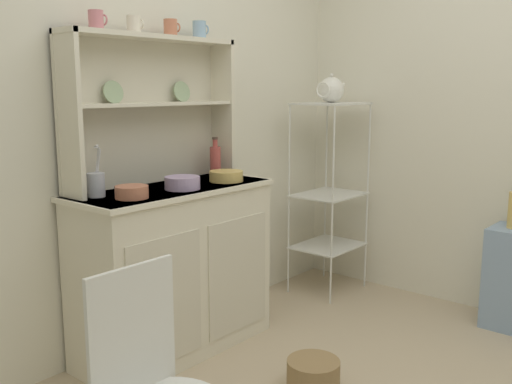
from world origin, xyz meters
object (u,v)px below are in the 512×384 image
Objects in this scene: jam_bottle at (215,160)px; porcelain_teapot at (331,90)px; floor_basket at (313,376)px; hutch_cabinet at (175,268)px; hutch_shelf_unit at (149,100)px; utensil_jar at (96,184)px; wire_chair at (151,382)px; bowl_mixing_large at (132,192)px; bakers_rack at (329,180)px; cup_rose_0 at (96,20)px.

porcelain_teapot is at bearing -11.74° from jam_bottle.
floor_basket is at bearing -107.96° from jam_bottle.
hutch_cabinet is at bearing 97.93° from floor_basket.
floor_basket is (0.11, -0.95, -1.22)m from hutch_shelf_unit.
utensil_jar is at bearing 120.09° from floor_basket.
porcelain_teapot is at bearing -10.96° from wire_chair.
utensil_jar is (-0.50, 0.87, 0.85)m from floor_basket.
floor_basket is 0.95× the size of porcelain_teapot.
hutch_cabinet is 4.43× the size of floor_basket.
hutch_shelf_unit is at bearing 12.37° from utensil_jar.
porcelain_teapot is at bearing 30.74° from floor_basket.
wire_chair is at bearing -172.40° from floor_basket.
floor_basket is 1.31m from utensil_jar.
bowl_mixing_large is (-0.31, -0.07, 0.45)m from hutch_cabinet.
hutch_shelf_unit is 1.17× the size of wire_chair.
wire_chair is at bearing -117.73° from utensil_jar.
bowl_mixing_large is at bearing -61.63° from utensil_jar.
jam_bottle is at bearing 12.36° from hutch_cabinet.
hutch_shelf_unit reaches higher than bakers_rack.
floor_basket is 1.27m from jam_bottle.
hutch_cabinet is 0.62m from utensil_jar.
bowl_mixing_large is 0.18m from utensil_jar.
utensil_jar is at bearing 118.37° from bowl_mixing_large.
hutch_shelf_unit is at bearing 168.43° from bakers_rack.
bowl_mixing_large is (0.61, 0.85, 0.37)m from wire_chair.
floor_basket is 1.60× the size of bowl_mixing_large.
porcelain_teapot is at bearing -6.00° from utensil_jar.
porcelain_teapot is (1.27, -0.10, 0.90)m from hutch_cabinet.
hutch_cabinet is at bearing -90.00° from hutch_shelf_unit.
cup_rose_0 is 1.64m from porcelain_teapot.
bowl_mixing_large is at bearing -142.57° from hutch_shelf_unit.
cup_rose_0 reaches higher than hutch_shelf_unit.
cup_rose_0 is (-0.32, -0.04, 0.36)m from hutch_shelf_unit.
porcelain_teapot reaches higher than utensil_jar.
cup_rose_0 is at bearing 30.77° from utensil_jar.
jam_bottle is 0.93× the size of utensil_jar.
utensil_jar is (-0.08, 0.15, 0.03)m from bowl_mixing_large.
hutch_cabinet reaches higher than wire_chair.
floor_basket is at bearing -64.79° from cup_rose_0.
utensil_jar is at bearing -149.23° from cup_rose_0.
jam_bottle is (0.39, 0.09, 0.51)m from hutch_cabinet.
jam_bottle is at bearing 72.04° from floor_basket.
hutch_shelf_unit is 4.13× the size of floor_basket.
bakers_rack is 5.22× the size of floor_basket.
wire_chair is at bearing -119.85° from cup_rose_0.
utensil_jar is (-0.39, 0.08, 0.48)m from hutch_cabinet.
floor_basket is at bearing -83.43° from hutch_shelf_unit.
cup_rose_0 reaches higher than floor_basket.
hutch_cabinet is 1.25× the size of wire_chair.
hutch_cabinet is 4.83× the size of jam_bottle.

